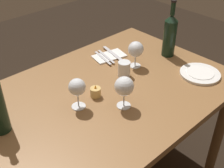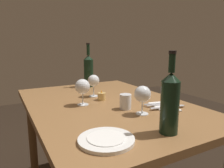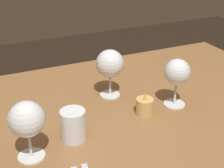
# 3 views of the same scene
# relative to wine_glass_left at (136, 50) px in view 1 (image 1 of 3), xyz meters

# --- Properties ---
(dining_table) EXTENTS (1.30, 0.90, 0.74)m
(dining_table) POSITION_rel_wine_glass_left_xyz_m (-0.28, -0.07, -0.19)
(dining_table) COLOR olive
(dining_table) RESTS_ON ground
(wine_glass_left) EXTENTS (0.09, 0.09, 0.15)m
(wine_glass_left) POSITION_rel_wine_glass_left_xyz_m (0.00, 0.00, 0.00)
(wine_glass_left) COLOR white
(wine_glass_left) RESTS_ON dining_table
(wine_glass_right) EXTENTS (0.09, 0.09, 0.16)m
(wine_glass_right) POSITION_rel_wine_glass_left_xyz_m (-0.30, -0.21, 0.01)
(wine_glass_right) COLOR white
(wine_glass_right) RESTS_ON dining_table
(wine_glass_centre) EXTENTS (0.08, 0.08, 0.15)m
(wine_glass_centre) POSITION_rel_wine_glass_left_xyz_m (-0.46, -0.07, 0.00)
(wine_glass_centre) COLOR white
(wine_glass_centre) RESTS_ON dining_table
(wine_bottle_second) EXTENTS (0.08, 0.08, 0.34)m
(wine_bottle_second) POSITION_rel_wine_glass_left_xyz_m (0.24, -0.04, 0.03)
(wine_bottle_second) COLOR black
(wine_bottle_second) RESTS_ON dining_table
(water_tumbler) EXTENTS (0.07, 0.07, 0.08)m
(water_tumbler) POSITION_rel_wine_glass_left_xyz_m (-0.12, -0.03, -0.06)
(water_tumbler) COLOR white
(water_tumbler) RESTS_ON dining_table
(votive_candle) EXTENTS (0.05, 0.05, 0.07)m
(votive_candle) POSITION_rel_wine_glass_left_xyz_m (-0.35, -0.07, -0.08)
(votive_candle) COLOR #DBB266
(votive_candle) RESTS_ON dining_table
(dinner_plate) EXTENTS (0.22, 0.22, 0.02)m
(dinner_plate) POSITION_rel_wine_glass_left_xyz_m (0.19, -0.30, -0.10)
(dinner_plate) COLOR white
(dinner_plate) RESTS_ON dining_table
(folded_napkin) EXTENTS (0.21, 0.15, 0.01)m
(folded_napkin) POSITION_rel_wine_glass_left_xyz_m (-0.03, 0.18, -0.10)
(folded_napkin) COLOR white
(folded_napkin) RESTS_ON dining_table
(fork_inner) EXTENTS (0.05, 0.18, 0.00)m
(fork_inner) POSITION_rel_wine_glass_left_xyz_m (-0.06, 0.18, -0.09)
(fork_inner) COLOR silver
(fork_inner) RESTS_ON folded_napkin
(fork_outer) EXTENTS (0.05, 0.18, 0.00)m
(fork_outer) POSITION_rel_wine_glass_left_xyz_m (-0.08, 0.18, -0.09)
(fork_outer) COLOR silver
(fork_outer) RESTS_ON folded_napkin
(table_knife) EXTENTS (0.06, 0.21, 0.00)m
(table_knife) POSITION_rel_wine_glass_left_xyz_m (-0.00, 0.18, -0.09)
(table_knife) COLOR silver
(table_knife) RESTS_ON folded_napkin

